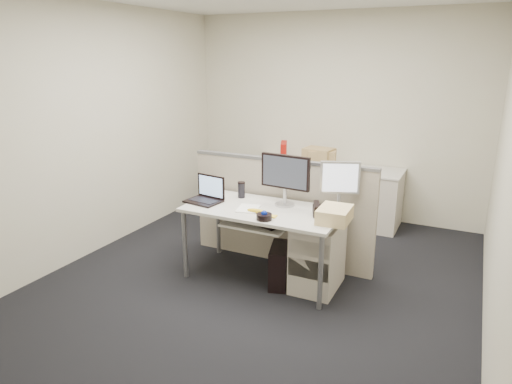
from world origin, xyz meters
The scene contains 28 objects.
floor centered at (0.00, 0.00, -0.01)m, with size 4.00×4.50×0.01m, color black.
wall_back centered at (0.00, 2.25, 1.35)m, with size 4.00×0.02×2.70m, color beige.
wall_front centered at (0.00, -2.25, 1.35)m, with size 4.00×0.02×2.70m, color beige.
wall_left centered at (-2.00, 0.00, 1.35)m, with size 0.02×4.50×2.70m, color beige.
wall_right centered at (2.00, 0.00, 1.35)m, with size 0.02×4.50×2.70m, color beige.
desk centered at (0.00, 0.00, 0.66)m, with size 1.50×0.75×0.73m.
keyboard_tray centered at (0.00, -0.18, 0.62)m, with size 0.62×0.32×0.02m, color beige.
drawer_pedestal centered at (0.55, 0.05, 0.33)m, with size 0.40×0.55×0.65m, color beige.
cubicle_partition centered at (0.00, 0.45, 0.55)m, with size 2.00×0.06×1.10m, color tan.
back_counter centered at (0.00, 1.93, 0.36)m, with size 2.00×0.60×0.72m, color beige.
monitor_main centered at (0.15, 0.18, 0.98)m, with size 0.51×0.19×0.51m, color black.
monitor_small centered at (0.65, 0.32, 0.96)m, with size 0.37×0.19×0.46m, color #B7B7BC.
laptop centered at (-0.62, -0.09, 0.86)m, with size 0.34×0.25×0.25m, color black.
trackball centered at (0.14, -0.28, 0.76)m, with size 0.14×0.14×0.05m, color black.
desk_phone centered at (0.60, 0.08, 0.77)m, with size 0.24×0.20×0.08m, color black.
paper_stack centered at (-0.12, -0.08, 0.74)m, with size 0.20×0.25×0.01m, color white.
sticky_pad centered at (0.18, -0.18, 0.74)m, with size 0.07×0.07×0.01m, color yellow.
travel_mug centered at (-0.35, 0.22, 0.81)m, with size 0.07×0.07×0.16m, color black.
banana centered at (0.00, -0.15, 0.75)m, with size 0.19×0.05×0.04m, color gold.
cellphone centered at (0.10, 0.20, 0.74)m, with size 0.05×0.10×0.01m, color black.
manila_folders centered at (0.72, -0.05, 0.79)m, with size 0.27×0.34×0.13m, color #D8BE86.
keyboard centered at (0.02, -0.14, 0.64)m, with size 0.44×0.16×0.02m, color black.
pc_tower_desk centered at (0.20, -0.05, 0.19)m, with size 0.17×0.42×0.39m, color black.
pc_tower_spare_dark centered at (-1.23, 2.03, 0.22)m, with size 0.19×0.47×0.44m, color black.
pc_tower_spare_silver centered at (-1.47, 1.63, 0.22)m, with size 0.19×0.46×0.43m, color #B7B7BC.
cardboard_box_left centered at (-0.05, 1.81, 0.86)m, with size 0.36×0.27×0.27m, color tan.
cardboard_box_right centered at (0.00, 1.81, 0.84)m, with size 0.34×0.27×0.25m, color tan.
red_binder centered at (-0.55, 1.83, 0.87)m, with size 0.08×0.33×0.31m, color #A1120B.
Camera 1 is at (1.75, -3.76, 2.14)m, focal length 32.00 mm.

